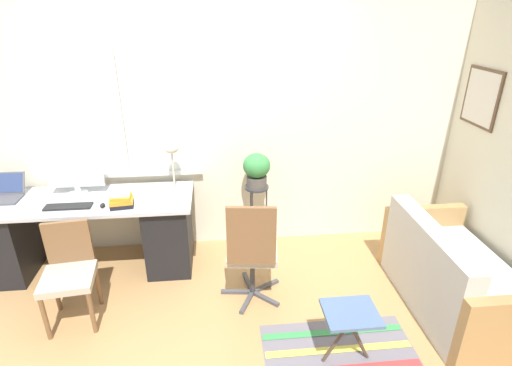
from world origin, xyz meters
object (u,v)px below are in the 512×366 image
(monitor, at_px, (75,172))
(couch_loveseat, at_px, (453,279))
(laptop, at_px, (2,194))
(desk_chair_wooden, at_px, (69,271))
(potted_plant, at_px, (257,169))
(mouse, at_px, (103,205))
(book_stack, at_px, (121,199))
(folding_stool, at_px, (350,317))
(desk_lamp, at_px, (172,155))
(plant_stand, at_px, (257,196))
(office_chair_swivel, at_px, (252,251))
(keyboard, at_px, (68,207))

(monitor, bearing_deg, couch_loveseat, -16.91)
(laptop, relative_size, desk_chair_wooden, 0.43)
(potted_plant, bearing_deg, mouse, -166.60)
(laptop, distance_m, book_stack, 1.14)
(laptop, height_order, folding_stool, laptop)
(book_stack, bearing_deg, laptop, 166.42)
(desk_lamp, bearing_deg, plant_stand, 0.31)
(office_chair_swivel, bearing_deg, mouse, -12.41)
(desk_chair_wooden, height_order, potted_plant, potted_plant)
(desk_lamp, distance_m, potted_plant, 0.80)
(potted_plant, xyz_separation_m, folding_stool, (0.49, -1.47, -0.51))
(book_stack, height_order, potted_plant, potted_plant)
(monitor, xyz_separation_m, desk_chair_wooden, (0.10, -0.79, -0.51))
(desk_lamp, bearing_deg, book_stack, -142.79)
(laptop, height_order, office_chair_swivel, office_chair_swivel)
(folding_stool, bearing_deg, book_stack, 145.95)
(office_chair_swivel, relative_size, folding_stool, 2.18)
(plant_stand, bearing_deg, keyboard, -169.65)
(laptop, height_order, monitor, monitor)
(desk_lamp, height_order, book_stack, desk_lamp)
(desk_chair_wooden, relative_size, office_chair_swivel, 0.82)
(book_stack, distance_m, desk_chair_wooden, 0.70)
(laptop, distance_m, desk_lamp, 1.56)
(desk_lamp, relative_size, potted_plant, 1.35)
(keyboard, xyz_separation_m, desk_lamp, (0.88, 0.30, 0.33))
(mouse, height_order, plant_stand, mouse)
(desk_chair_wooden, relative_size, potted_plant, 2.42)
(desk_lamp, bearing_deg, keyboard, -161.24)
(keyboard, bearing_deg, mouse, -4.39)
(laptop, bearing_deg, couch_loveseat, -13.73)
(keyboard, xyz_separation_m, desk_chair_wooden, (0.11, -0.51, -0.31))
(monitor, bearing_deg, folding_stool, -33.90)
(monitor, distance_m, mouse, 0.46)
(laptop, height_order, potted_plant, potted_plant)
(couch_loveseat, bearing_deg, potted_plant, 56.88)
(desk_chair_wooden, xyz_separation_m, folding_stool, (2.05, -0.66, -0.05))
(laptop, distance_m, keyboard, 0.69)
(plant_stand, bearing_deg, folding_stool, -71.55)
(desk_lamp, relative_size, desk_chair_wooden, 0.56)
(desk_lamp, xyz_separation_m, folding_stool, (1.27, -1.47, -0.69))
(couch_loveseat, distance_m, folding_stool, 1.15)
(desk_lamp, distance_m, folding_stool, 2.06)
(folding_stool, bearing_deg, desk_lamp, 130.92)
(plant_stand, bearing_deg, desk_chair_wooden, -152.39)
(desk_chair_wooden, distance_m, office_chair_swivel, 1.44)
(monitor, bearing_deg, desk_lamp, 1.58)
(plant_stand, distance_m, potted_plant, 0.29)
(mouse, bearing_deg, potted_plant, 13.40)
(office_chair_swivel, bearing_deg, potted_plant, -91.61)
(keyboard, xyz_separation_m, book_stack, (0.46, -0.02, 0.06))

